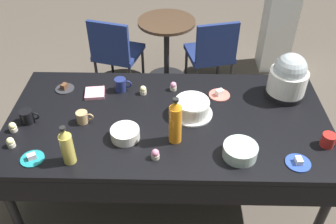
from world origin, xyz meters
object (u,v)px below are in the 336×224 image
(cupcake_lemon, at_px, (143,90))
(cupcake_cocoa, at_px, (13,127))
(coffee_mug_navy, at_px, (121,85))
(soda_bottle_ginger_ale, at_px, (67,146))
(glass_salad_bowl, at_px, (240,151))
(dessert_plate_coral, at_px, (219,94))
(cupcake_rose, at_px, (155,154))
(ceramic_snack_bowl, at_px, (125,134))
(round_cafe_table, at_px, (167,40))
(dessert_plate_teal, at_px, (32,158))
(maroon_chair_right, at_px, (212,51))
(cupcake_mint, at_px, (11,142))
(coffee_mug_black, at_px, (27,116))
(potluck_table, at_px, (168,124))
(maroon_chair_left, at_px, (115,50))
(water_cooler, at_px, (279,20))
(frosted_layer_cake, at_px, (192,108))
(dessert_plate_charcoal, at_px, (65,88))
(dessert_plate_cobalt, at_px, (298,162))
(soda_bottle_orange_juice, at_px, (175,122))
(coffee_mug_red, at_px, (329,140))
(cupcake_vanilla, at_px, (173,86))
(slow_cooker, at_px, (288,77))
(coffee_mug_tan, at_px, (83,117))

(cupcake_lemon, relative_size, cupcake_cocoa, 1.00)
(coffee_mug_navy, bearing_deg, soda_bottle_ginger_ale, -106.62)
(glass_salad_bowl, relative_size, dessert_plate_coral, 1.35)
(cupcake_rose, bearing_deg, ceramic_snack_bowl, 139.13)
(round_cafe_table, bearing_deg, dessert_plate_teal, -110.81)
(maroon_chair_right, relative_size, round_cafe_table, 1.18)
(cupcake_cocoa, bearing_deg, round_cafe_table, 61.18)
(cupcake_mint, bearing_deg, glass_salad_bowl, -2.08)
(coffee_mug_black, bearing_deg, cupcake_mint, -97.53)
(potluck_table, relative_size, maroon_chair_left, 2.59)
(glass_salad_bowl, bearing_deg, cupcake_mint, 177.92)
(potluck_table, relative_size, water_cooler, 1.77)
(frosted_layer_cake, xyz_separation_m, maroon_chair_left, (-0.73, 1.32, -0.31))
(potluck_table, height_order, dessert_plate_charcoal, dessert_plate_charcoal)
(frosted_layer_cake, bearing_deg, dessert_plate_teal, -155.08)
(cupcake_lemon, height_order, cupcake_cocoa, same)
(dessert_plate_cobalt, xyz_separation_m, soda_bottle_orange_juice, (-0.73, 0.19, 0.14))
(soda_bottle_orange_juice, bearing_deg, coffee_mug_red, -1.55)
(dessert_plate_teal, height_order, coffee_mug_black, coffee_mug_black)
(frosted_layer_cake, relative_size, cupcake_lemon, 4.29)
(ceramic_snack_bowl, xyz_separation_m, coffee_mug_black, (-0.67, 0.14, 0.01))
(dessert_plate_coral, bearing_deg, coffee_mug_black, -166.08)
(cupcake_vanilla, bearing_deg, soda_bottle_ginger_ale, -129.35)
(cupcake_mint, distance_m, coffee_mug_red, 1.98)
(dessert_plate_coral, distance_m, dessert_plate_charcoal, 1.16)
(cupcake_rose, relative_size, cupcake_mint, 1.00)
(ceramic_snack_bowl, relative_size, coffee_mug_black, 1.43)
(cupcake_mint, relative_size, coffee_mug_navy, 0.53)
(maroon_chair_left, bearing_deg, coffee_mug_black, -104.56)
(potluck_table, bearing_deg, cupcake_vanilla, 84.34)
(slow_cooker, height_order, water_cooler, water_cooler)
(dessert_plate_teal, distance_m, soda_bottle_ginger_ale, 0.26)
(coffee_mug_tan, height_order, maroon_chair_left, maroon_chair_left)
(slow_cooker, xyz_separation_m, coffee_mug_red, (0.15, -0.52, -0.11))
(soda_bottle_ginger_ale, distance_m, coffee_mug_navy, 0.77)
(cupcake_lemon, bearing_deg, round_cafe_table, 83.91)
(dessert_plate_teal, bearing_deg, water_cooler, 49.00)
(dessert_plate_teal, height_order, water_cooler, water_cooler)
(glass_salad_bowl, xyz_separation_m, maroon_chair_left, (-1.01, 1.72, -0.30))
(cupcake_cocoa, distance_m, coffee_mug_black, 0.12)
(cupcake_lemon, height_order, maroon_chair_right, maroon_chair_right)
(maroon_chair_left, relative_size, maroon_chair_right, 1.00)
(cupcake_rose, relative_size, coffee_mug_red, 0.54)
(potluck_table, bearing_deg, maroon_chair_right, 72.98)
(potluck_table, bearing_deg, ceramic_snack_bowl, -142.58)
(dessert_plate_cobalt, bearing_deg, soda_bottle_ginger_ale, -179.61)
(dessert_plate_teal, distance_m, cupcake_mint, 0.20)
(cupcake_lemon, relative_size, cupcake_rose, 1.00)
(coffee_mug_black, bearing_deg, cupcake_cocoa, -126.24)
(cupcake_lemon, distance_m, cupcake_rose, 0.66)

